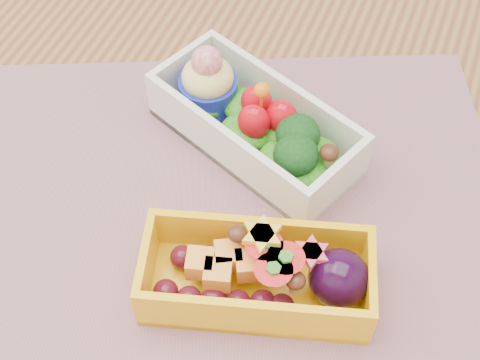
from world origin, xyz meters
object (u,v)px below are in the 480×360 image
(table, at_px, (207,278))
(bento_white, at_px, (254,123))
(bento_yellow, at_px, (262,275))
(placemat, at_px, (229,210))

(table, xyz_separation_m, bento_white, (0.01, 0.09, 0.13))
(bento_white, height_order, bento_yellow, bento_white)
(table, distance_m, placemat, 0.10)
(bento_white, bearing_deg, placemat, -62.53)
(placemat, relative_size, bento_white, 2.26)
(placemat, height_order, bento_white, bento_white)
(table, bearing_deg, placemat, 43.22)
(table, xyz_separation_m, placemat, (0.02, 0.02, 0.10))
(table, distance_m, bento_white, 0.16)
(placemat, xyz_separation_m, bento_white, (-0.01, 0.07, 0.03))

